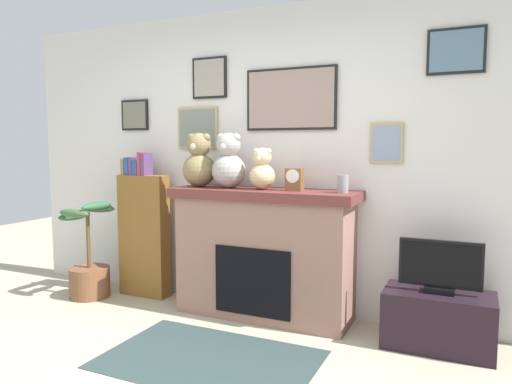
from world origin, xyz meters
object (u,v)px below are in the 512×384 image
teddy_bear_grey (199,163)px  teddy_bear_brown (229,163)px  bookshelf (144,232)px  television (440,268)px  mantel_clock (295,179)px  potted_plant (89,266)px  fireplace (264,252)px  teddy_bear_cream (262,171)px  tv_stand (438,320)px  candle_jar (343,184)px

teddy_bear_grey → teddy_bear_brown: (0.29, 0.00, -0.00)m
bookshelf → television: (2.64, -0.10, -0.03)m
mantel_clock → potted_plant: bearing=-173.9°
fireplace → teddy_bear_cream: (-0.01, -0.02, 0.68)m
bookshelf → potted_plant: 0.60m
tv_stand → candle_jar: 1.18m
candle_jar → bookshelf: bearing=178.5°
teddy_bear_grey → potted_plant: bearing=-169.1°
fireplace → teddy_bear_grey: (-0.61, -0.02, 0.74)m
teddy_bear_grey → teddy_bear_brown: 0.29m
fireplace → teddy_bear_cream: size_ratio=4.60×
television → teddy_bear_cream: (-1.38, 0.05, 0.64)m
candle_jar → mantel_clock: bearing=-179.8°
mantel_clock → teddy_bear_cream: size_ratio=0.53×
candle_jar → fireplace: bearing=178.5°
teddy_bear_grey → teddy_bear_cream: (0.60, 0.00, -0.06)m
television → teddy_bear_grey: (-1.98, 0.05, 0.70)m
bookshelf → potted_plant: bearing=-149.2°
television → teddy_bear_brown: bearing=178.3°
mantel_clock → teddy_bear_grey: (-0.88, 0.00, 0.12)m
mantel_clock → teddy_bear_brown: teddy_bear_brown is taller
potted_plant → teddy_bear_brown: (1.39, 0.21, 0.98)m
tv_stand → teddy_bear_cream: (-1.38, 0.05, 1.02)m
tv_stand → mantel_clock: 1.46m
fireplace → teddy_bear_brown: 0.80m
tv_stand → teddy_bear_grey: 2.26m
fireplace → television: size_ratio=2.82×
teddy_bear_brown → teddy_bear_cream: 0.32m
fireplace → television: (1.38, -0.07, 0.04)m
television → bookshelf: bearing=177.8°
potted_plant → teddy_bear_cream: size_ratio=2.69×
potted_plant → mantel_clock: size_ratio=5.09×
potted_plant → teddy_bear_grey: 1.49m
candle_jar → teddy_bear_brown: 0.99m
candle_jar → teddy_bear_cream: (-0.67, -0.00, 0.09)m
television → potted_plant: bearing=-177.0°
teddy_bear_cream → potted_plant: bearing=-172.9°
teddy_bear_grey → teddy_bear_brown: teddy_bear_grey is taller
potted_plant → tv_stand: bearing=3.0°
teddy_bear_brown → television: bearing=-1.7°
fireplace → tv_stand: (1.38, -0.07, -0.34)m
television → teddy_bear_grey: teddy_bear_grey is taller
bookshelf → teddy_bear_grey: size_ratio=2.94×
potted_plant → television: bearing=3.0°
television → candle_jar: size_ratio=4.09×
teddy_bear_grey → teddy_bear_cream: teddy_bear_grey is taller
tv_stand → bookshelf: bearing=177.8°
fireplace → candle_jar: bearing=-1.5°
tv_stand → teddy_bear_grey: size_ratio=1.59×
fireplace → candle_jar: (0.66, -0.02, 0.60)m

